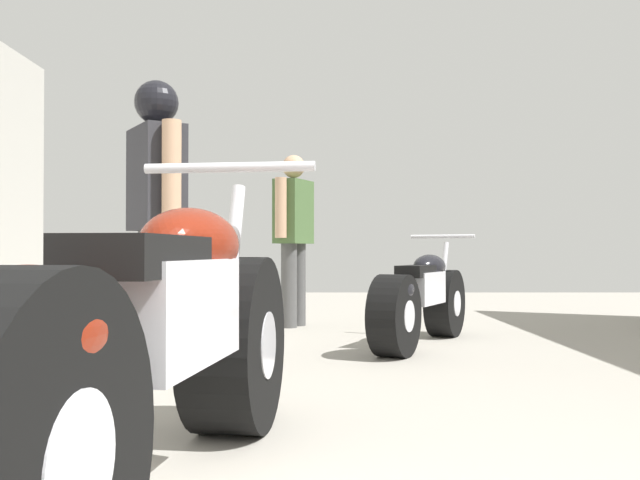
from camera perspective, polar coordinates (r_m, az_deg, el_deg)
The scene contains 5 objects.
ground_plane at distance 3.86m, azimuth 4.46°, elevation -11.44°, with size 16.47×16.47×0.00m, color #9E998E.
motorcycle_maroon_cruiser at distance 2.03m, azimuth -12.89°, elevation -8.85°, with size 0.71×2.25×1.04m.
motorcycle_black_naked at distance 5.32m, azimuth 8.08°, elevation -4.78°, with size 0.97×1.71×0.84m.
mechanic_in_blue at distance 6.63m, azimuth -2.18°, elevation 0.86°, with size 0.38×0.63×1.61m.
mechanic_with_helmet at distance 4.52m, azimuth -13.09°, elevation 3.60°, with size 0.45×0.65×1.77m.
Camera 1 is at (-0.30, -0.35, 0.71)m, focal length 39.73 mm.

